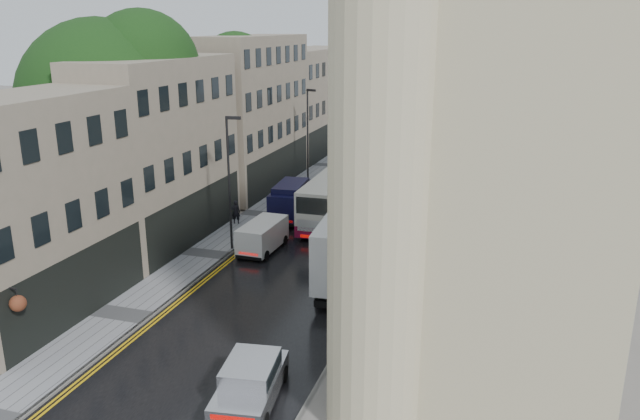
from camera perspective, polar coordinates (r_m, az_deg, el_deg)
The scene contains 15 objects.
road at distance 42.37m, azimuth 1.90°, elevation -1.17°, with size 9.00×85.00×0.02m, color black.
left_sidewalk at distance 44.19m, azimuth -5.43°, elevation -0.41°, with size 2.70×85.00×0.12m, color gray.
right_sidewalk at distance 41.32m, azimuth 9.14°, elevation -1.77°, with size 1.80×85.00×0.12m, color slate.
old_shop_row at distance 46.56m, azimuth -8.57°, elevation 7.86°, with size 4.50×56.00×12.00m, color gray, non-canonical shape.
modern_block at distance 37.87m, azimuth 16.67°, elevation 6.89°, with size 8.00×40.00×14.00m, color #BEB18D, non-canonical shape.
tree_near at distance 39.49m, azimuth -19.00°, elevation 6.98°, with size 10.56×10.56×13.89m, color black, non-canonical shape.
tree_far at distance 50.40m, azimuth -9.94°, elevation 8.73°, with size 9.24×9.24×12.46m, color black, non-canonical shape.
cream_bus at distance 40.42m, azimuth -1.08°, elevation 0.32°, with size 2.64×11.61×3.17m, color beige, non-canonical shape.
white_lorry at distance 30.19m, azimuth -0.12°, elevation -4.85°, with size 2.15×7.18×3.77m, color silver, non-canonical shape.
silver_hatchback at distance 22.06m, azimuth -9.75°, elevation -17.04°, with size 1.87×4.28×1.61m, color #ACACB0, non-canonical shape.
white_van at distance 36.15m, azimuth -7.33°, elevation -2.95°, with size 1.72×4.02×1.82m, color silver, non-canonical shape.
navy_van at distance 41.62m, azimuth -4.48°, elevation 0.38°, with size 2.08×5.19×2.65m, color black, non-canonical shape.
pedestrian at distance 41.99m, azimuth -7.70°, elevation -0.18°, with size 0.58×0.38×1.60m, color black.
lamp_post_near at distance 36.47m, azimuth -8.30°, elevation 2.31°, with size 0.88×0.20×7.86m, color black, non-canonical shape.
lamp_post_far at distance 51.93m, azimuth -1.13°, elevation 6.71°, with size 0.87×0.19×7.76m, color black, non-canonical shape.
Camera 1 is at (10.68, -11.39, 12.98)m, focal length 35.00 mm.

